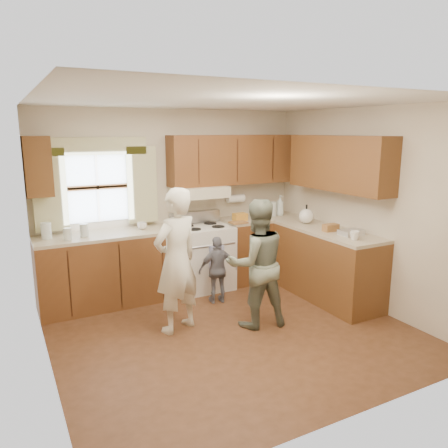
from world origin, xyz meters
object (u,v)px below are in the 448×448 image
stove (203,256)px  child (218,270)px  woman_left (176,261)px  woman_right (257,264)px

stove → child: 0.59m
woman_left → woman_right: bearing=140.4°
woman_left → child: size_ratio=1.84×
woman_right → child: (-0.08, 0.81, -0.30)m
child → woman_left: bearing=43.4°
stove → woman_right: bearing=-89.0°
stove → woman_left: bearing=-126.9°
woman_left → woman_right: (0.85, -0.30, -0.07)m
woman_right → child: 0.87m
stove → woman_right: woman_right is taller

